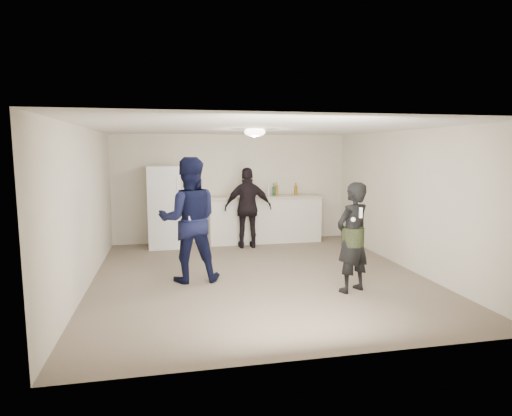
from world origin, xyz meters
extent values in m
plane|color=#6B5B4C|center=(0.00, 0.00, 0.00)|extent=(6.00, 6.00, 0.00)
plane|color=silver|center=(0.00, 0.00, 2.50)|extent=(6.00, 6.00, 0.00)
plane|color=beige|center=(0.00, 3.00, 1.25)|extent=(6.00, 0.00, 6.00)
plane|color=beige|center=(0.00, -3.00, 1.25)|extent=(6.00, 0.00, 6.00)
plane|color=beige|center=(-2.75, 0.00, 1.25)|extent=(0.00, 6.00, 6.00)
plane|color=beige|center=(2.75, 0.00, 1.25)|extent=(0.00, 6.00, 6.00)
cube|color=silver|center=(0.72, 2.67, 0.53)|extent=(2.60, 0.56, 1.05)
cube|color=#BAAB90|center=(0.72, 2.67, 1.07)|extent=(2.68, 0.64, 0.04)
cube|color=white|center=(-1.57, 2.60, 0.90)|extent=(0.70, 0.70, 1.80)
cylinder|color=#B8B8BC|center=(-1.29, 2.23, 1.30)|extent=(0.02, 0.02, 0.60)
ellipsoid|color=white|center=(0.00, 0.30, 2.45)|extent=(0.36, 0.36, 0.16)
cylinder|color=silver|center=(0.07, 2.80, 1.18)|extent=(0.08, 0.08, 0.17)
imported|color=#0E123B|center=(-1.16, -0.02, 1.02)|extent=(1.01, 0.80, 2.03)
imported|color=black|center=(1.22, -1.07, 0.84)|extent=(0.72, 0.62, 1.67)
cylinder|color=#273317|center=(1.22, -1.07, 0.85)|extent=(0.34, 0.34, 0.28)
imported|color=black|center=(0.23, 2.17, 0.89)|extent=(1.07, 0.52, 1.77)
cube|color=white|center=(-1.16, -0.30, 1.05)|extent=(0.04, 0.04, 0.15)
sphere|color=white|center=(-1.04, -0.27, 0.98)|extent=(0.07, 0.07, 0.07)
cube|color=white|center=(1.22, -1.32, 1.25)|extent=(0.04, 0.04, 0.15)
sphere|color=white|center=(1.12, -1.29, 1.15)|extent=(0.07, 0.07, 0.07)
cylinder|color=silver|center=(0.83, 2.73, 1.19)|extent=(0.07, 0.07, 0.19)
cylinder|color=#845D13|center=(1.49, 2.73, 1.19)|extent=(0.08, 0.08, 0.21)
cylinder|color=#13431F|center=(0.93, 2.66, 1.20)|extent=(0.07, 0.07, 0.21)
cylinder|color=#134415|center=(0.28, 2.62, 1.23)|extent=(0.06, 0.06, 0.27)
cylinder|color=#875A13|center=(0.99, 2.65, 1.21)|extent=(0.07, 0.07, 0.24)
camera|label=1|loc=(-1.48, -6.96, 2.14)|focal=30.00mm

